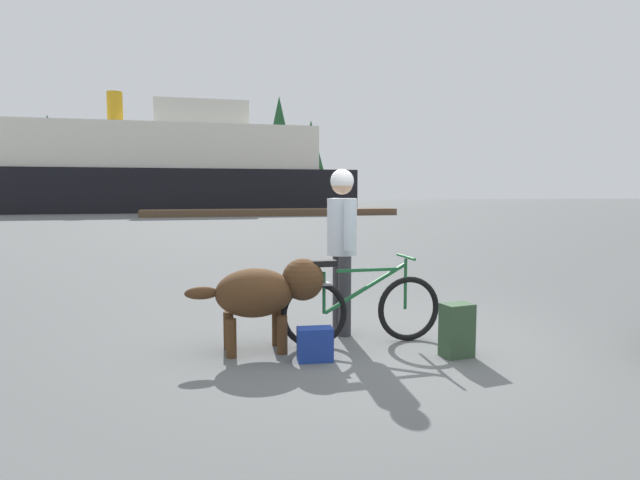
{
  "coord_description": "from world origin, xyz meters",
  "views": [
    {
      "loc": [
        -2.1,
        -4.91,
        1.55
      ],
      "look_at": [
        -0.39,
        1.94,
        0.9
      ],
      "focal_mm": 30.31,
      "sensor_mm": 36.0,
      "label": 1
    }
  ],
  "objects_px": {
    "ferry_boat": "(166,170)",
    "sailboat_moored": "(207,203)",
    "backpack": "(457,330)",
    "bicycle": "(361,308)",
    "person_cyclist": "(342,234)",
    "dog": "(266,291)",
    "handbag_pannier": "(315,344)"
  },
  "relations": [
    {
      "from": "ferry_boat",
      "to": "sailboat_moored",
      "type": "xyz_separation_m",
      "value": [
        3.16,
        4.49,
        -2.57
      ]
    },
    {
      "from": "ferry_boat",
      "to": "sailboat_moored",
      "type": "relative_size",
      "value": 3.49
    },
    {
      "from": "backpack",
      "to": "sailboat_moored",
      "type": "relative_size",
      "value": 0.06
    },
    {
      "from": "bicycle",
      "to": "ferry_boat",
      "type": "height_order",
      "value": "ferry_boat"
    },
    {
      "from": "person_cyclist",
      "to": "sailboat_moored",
      "type": "height_order",
      "value": "sailboat_moored"
    },
    {
      "from": "bicycle",
      "to": "person_cyclist",
      "type": "bearing_deg",
      "value": 98.7
    },
    {
      "from": "bicycle",
      "to": "backpack",
      "type": "relative_size",
      "value": 3.33
    },
    {
      "from": "dog",
      "to": "ferry_boat",
      "type": "relative_size",
      "value": 0.05
    },
    {
      "from": "person_cyclist",
      "to": "sailboat_moored",
      "type": "xyz_separation_m",
      "value": [
        0.22,
        41.26,
        -0.6
      ]
    },
    {
      "from": "bicycle",
      "to": "person_cyclist",
      "type": "distance_m",
      "value": 0.85
    },
    {
      "from": "person_cyclist",
      "to": "dog",
      "type": "distance_m",
      "value": 1.11
    },
    {
      "from": "bicycle",
      "to": "sailboat_moored",
      "type": "height_order",
      "value": "sailboat_moored"
    },
    {
      "from": "person_cyclist",
      "to": "handbag_pannier",
      "type": "relative_size",
      "value": 5.56
    },
    {
      "from": "backpack",
      "to": "ferry_boat",
      "type": "relative_size",
      "value": 0.02
    },
    {
      "from": "bicycle",
      "to": "handbag_pannier",
      "type": "xyz_separation_m",
      "value": [
        -0.58,
        -0.41,
        -0.22
      ]
    },
    {
      "from": "bicycle",
      "to": "person_cyclist",
      "type": "height_order",
      "value": "person_cyclist"
    },
    {
      "from": "person_cyclist",
      "to": "dog",
      "type": "xyz_separation_m",
      "value": [
        -0.89,
        -0.43,
        -0.5
      ]
    },
    {
      "from": "dog",
      "to": "handbag_pannier",
      "type": "distance_m",
      "value": 0.72
    },
    {
      "from": "handbag_pannier",
      "to": "sailboat_moored",
      "type": "relative_size",
      "value": 0.04
    },
    {
      "from": "ferry_boat",
      "to": "person_cyclist",
      "type": "bearing_deg",
      "value": -85.43
    },
    {
      "from": "dog",
      "to": "handbag_pannier",
      "type": "relative_size",
      "value": 4.19
    },
    {
      "from": "bicycle",
      "to": "person_cyclist",
      "type": "xyz_separation_m",
      "value": [
        -0.07,
        0.46,
        0.71
      ]
    },
    {
      "from": "backpack",
      "to": "handbag_pannier",
      "type": "bearing_deg",
      "value": 171.41
    },
    {
      "from": "person_cyclist",
      "to": "ferry_boat",
      "type": "xyz_separation_m",
      "value": [
        -2.94,
        36.77,
        1.96
      ]
    },
    {
      "from": "ferry_boat",
      "to": "sailboat_moored",
      "type": "bearing_deg",
      "value": 54.87
    },
    {
      "from": "ferry_boat",
      "to": "dog",
      "type": "bearing_deg",
      "value": -86.84
    },
    {
      "from": "handbag_pannier",
      "to": "ferry_boat",
      "type": "height_order",
      "value": "ferry_boat"
    },
    {
      "from": "dog",
      "to": "sailboat_moored",
      "type": "bearing_deg",
      "value": 88.48
    },
    {
      "from": "person_cyclist",
      "to": "ferry_boat",
      "type": "bearing_deg",
      "value": 94.57
    },
    {
      "from": "backpack",
      "to": "ferry_boat",
      "type": "xyz_separation_m",
      "value": [
        -3.75,
        37.84,
        2.79
      ]
    },
    {
      "from": "handbag_pannier",
      "to": "ferry_boat",
      "type": "bearing_deg",
      "value": 93.7
    },
    {
      "from": "bicycle",
      "to": "handbag_pannier",
      "type": "distance_m",
      "value": 0.74
    }
  ]
}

